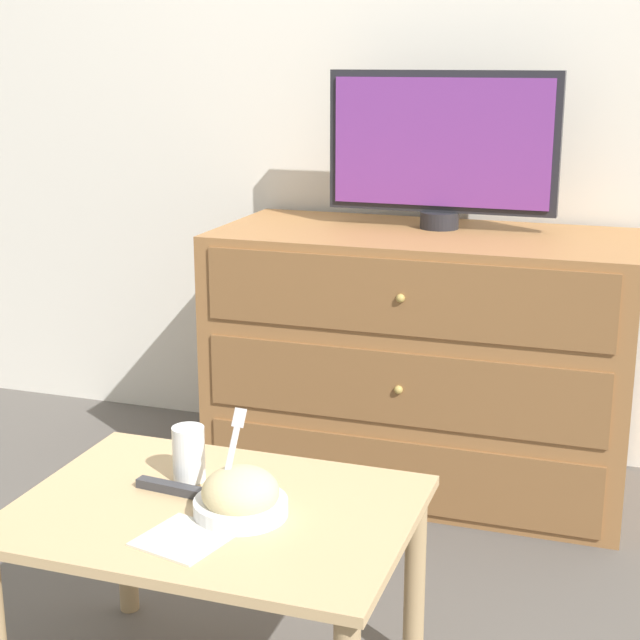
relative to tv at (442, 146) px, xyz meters
The scene contains 9 objects.
ground_plane 1.04m from the tv, 123.72° to the left, with size 12.00×12.00×0.00m, color #56514C.
wall_back 0.41m from the tv, 120.93° to the left, with size 12.00×0.05×2.60m.
dresser 0.63m from the tv, 103.84° to the right, with size 1.20×0.57×0.76m.
tv is the anchor object (origin of this frame).
coffee_table 1.42m from the tv, 97.15° to the right, with size 0.75×0.55×0.42m.
takeout_bowl 1.39m from the tv, 94.31° to the right, with size 0.18×0.18×0.19m.
drink_cup 1.30m from the tv, 102.47° to the right, with size 0.07×0.07×0.11m.
napkin 1.52m from the tv, 96.28° to the right, with size 0.17×0.17×0.00m.
remote_control 1.38m from the tv, 101.90° to the right, with size 0.16×0.04×0.02m.
Camera 1 is at (0.73, -3.02, 1.25)m, focal length 55.00 mm.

